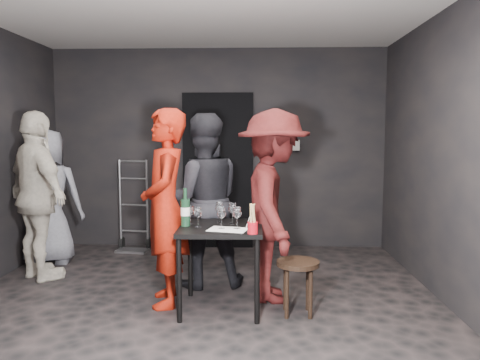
{
  "coord_description": "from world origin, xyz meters",
  "views": [
    {
      "loc": [
        0.53,
        -3.89,
        1.56
      ],
      "look_at": [
        0.38,
        0.25,
        1.15
      ],
      "focal_mm": 35.0,
      "sensor_mm": 36.0,
      "label": 1
    }
  ],
  "objects_px": {
    "stool": "(298,271)",
    "bystander_cream": "(37,179)",
    "server_red": "(165,189)",
    "breadstick_cup": "(253,219)",
    "tasting_table": "(221,237)",
    "wine_bottle": "(185,211)",
    "man_maroon": "(274,188)",
    "woman_black": "(202,186)",
    "hand_truck": "(134,234)",
    "bystander_grey": "(48,191)"
  },
  "relations": [
    {
      "from": "stool",
      "to": "bystander_cream",
      "type": "xyz_separation_m",
      "value": [
        -2.67,
        0.89,
        0.7
      ]
    },
    {
      "from": "server_red",
      "to": "breadstick_cup",
      "type": "bearing_deg",
      "value": 49.36
    },
    {
      "from": "tasting_table",
      "to": "wine_bottle",
      "type": "distance_m",
      "value": 0.38
    },
    {
      "from": "stool",
      "to": "breadstick_cup",
      "type": "xyz_separation_m",
      "value": [
        -0.39,
        -0.2,
        0.49
      ]
    },
    {
      "from": "man_maroon",
      "to": "wine_bottle",
      "type": "relative_size",
      "value": 6.32
    },
    {
      "from": "woman_black",
      "to": "hand_truck",
      "type": "bearing_deg",
      "value": -64.17
    },
    {
      "from": "tasting_table",
      "to": "stool",
      "type": "distance_m",
      "value": 0.73
    },
    {
      "from": "hand_truck",
      "to": "breadstick_cup",
      "type": "xyz_separation_m",
      "value": [
        1.61,
        -2.36,
        0.65
      ]
    },
    {
      "from": "bystander_cream",
      "to": "bystander_grey",
      "type": "height_order",
      "value": "bystander_cream"
    },
    {
      "from": "man_maroon",
      "to": "bystander_cream",
      "type": "distance_m",
      "value": 2.53
    },
    {
      "from": "man_maroon",
      "to": "bystander_cream",
      "type": "relative_size",
      "value": 0.98
    },
    {
      "from": "man_maroon",
      "to": "hand_truck",
      "type": "bearing_deg",
      "value": 42.13
    },
    {
      "from": "server_red",
      "to": "tasting_table",
      "type": "bearing_deg",
      "value": 64.64
    },
    {
      "from": "tasting_table",
      "to": "wine_bottle",
      "type": "relative_size",
      "value": 2.24
    },
    {
      "from": "bystander_grey",
      "to": "stool",
      "type": "bearing_deg",
      "value": 146.56
    },
    {
      "from": "wine_bottle",
      "to": "stool",
      "type": "bearing_deg",
      "value": -5.29
    },
    {
      "from": "server_red",
      "to": "man_maroon",
      "type": "height_order",
      "value": "server_red"
    },
    {
      "from": "stool",
      "to": "man_maroon",
      "type": "bearing_deg",
      "value": 117.36
    },
    {
      "from": "woman_black",
      "to": "tasting_table",
      "type": "bearing_deg",
      "value": 97.78
    },
    {
      "from": "tasting_table",
      "to": "wine_bottle",
      "type": "xyz_separation_m",
      "value": [
        -0.31,
        -0.02,
        0.23
      ]
    },
    {
      "from": "tasting_table",
      "to": "man_maroon",
      "type": "distance_m",
      "value": 0.68
    },
    {
      "from": "man_maroon",
      "to": "wine_bottle",
      "type": "xyz_separation_m",
      "value": [
        -0.78,
        -0.29,
        -0.18
      ]
    },
    {
      "from": "woman_black",
      "to": "man_maroon",
      "type": "height_order",
      "value": "man_maroon"
    },
    {
      "from": "hand_truck",
      "to": "server_red",
      "type": "distance_m",
      "value": 2.26
    },
    {
      "from": "hand_truck",
      "to": "woman_black",
      "type": "height_order",
      "value": "woman_black"
    },
    {
      "from": "man_maroon",
      "to": "breadstick_cup",
      "type": "bearing_deg",
      "value": 158.52
    },
    {
      "from": "hand_truck",
      "to": "bystander_grey",
      "type": "height_order",
      "value": "bystander_grey"
    },
    {
      "from": "bystander_grey",
      "to": "breadstick_cup",
      "type": "distance_m",
      "value": 2.99
    },
    {
      "from": "tasting_table",
      "to": "breadstick_cup",
      "type": "distance_m",
      "value": 0.47
    },
    {
      "from": "breadstick_cup",
      "to": "server_red",
      "type": "bearing_deg",
      "value": 151.73
    },
    {
      "from": "woman_black",
      "to": "breadstick_cup",
      "type": "bearing_deg",
      "value": 106.22
    },
    {
      "from": "woman_black",
      "to": "bystander_grey",
      "type": "xyz_separation_m",
      "value": [
        -1.94,
        0.75,
        -0.16
      ]
    },
    {
      "from": "stool",
      "to": "woman_black",
      "type": "relative_size",
      "value": 0.23
    },
    {
      "from": "hand_truck",
      "to": "bystander_cream",
      "type": "bearing_deg",
      "value": -110.72
    },
    {
      "from": "woman_black",
      "to": "bystander_grey",
      "type": "distance_m",
      "value": 2.08
    },
    {
      "from": "woman_black",
      "to": "wine_bottle",
      "type": "distance_m",
      "value": 0.69
    },
    {
      "from": "server_red",
      "to": "man_maroon",
      "type": "distance_m",
      "value": 1.0
    },
    {
      "from": "woman_black",
      "to": "bystander_grey",
      "type": "bearing_deg",
      "value": -33.3
    },
    {
      "from": "bystander_grey",
      "to": "woman_black",
      "type": "bearing_deg",
      "value": 153.29
    },
    {
      "from": "bystander_grey",
      "to": "breadstick_cup",
      "type": "bearing_deg",
      "value": 139.61
    },
    {
      "from": "woman_black",
      "to": "wine_bottle",
      "type": "relative_size",
      "value": 6.17
    },
    {
      "from": "tasting_table",
      "to": "stool",
      "type": "height_order",
      "value": "tasting_table"
    },
    {
      "from": "bystander_grey",
      "to": "wine_bottle",
      "type": "height_order",
      "value": "bystander_grey"
    },
    {
      "from": "hand_truck",
      "to": "tasting_table",
      "type": "xyz_separation_m",
      "value": [
        1.33,
        -2.05,
        0.43
      ]
    },
    {
      "from": "tasting_table",
      "to": "woman_black",
      "type": "xyz_separation_m",
      "value": [
        -0.24,
        0.65,
        0.38
      ]
    },
    {
      "from": "tasting_table",
      "to": "server_red",
      "type": "height_order",
      "value": "server_red"
    },
    {
      "from": "hand_truck",
      "to": "wine_bottle",
      "type": "height_order",
      "value": "hand_truck"
    },
    {
      "from": "man_maroon",
      "to": "wine_bottle",
      "type": "bearing_deg",
      "value": 106.9
    },
    {
      "from": "server_red",
      "to": "stool",
      "type": "bearing_deg",
      "value": 66.89
    },
    {
      "from": "bystander_cream",
      "to": "hand_truck",
      "type": "bearing_deg",
      "value": -78.19
    }
  ]
}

